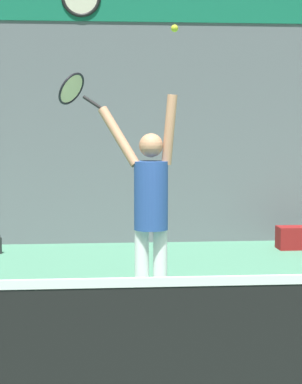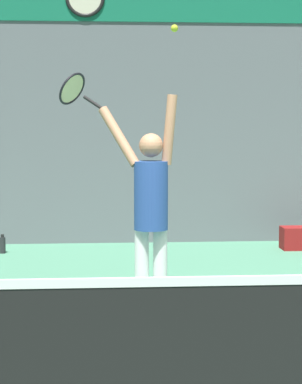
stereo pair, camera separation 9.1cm
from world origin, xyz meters
name	(u,v)px [view 2 (the right image)]	position (x,y,z in m)	size (l,w,h in m)	color
ground_plane	(224,368)	(0.00, 0.00, 0.00)	(18.00, 18.00, 0.00)	#4C8C6B
back_wall	(162,73)	(0.00, 5.42, 2.50)	(18.00, 0.10, 5.00)	slate
court_net	(266,359)	(0.00, -1.25, 0.50)	(7.58, 0.07, 1.06)	#333333
tennis_player	(150,204)	(-0.44, 1.44, 1.03)	(0.74, 0.45, 2.03)	white
tennis_racket	(74,90)	(-1.14, 1.86, 2.08)	(0.48, 0.40, 0.36)	black
tennis_ball	(174,28)	(-0.23, 1.34, 2.60)	(0.07, 0.07, 0.07)	#CCDB2D
water_bottle	(3,245)	(-2.24, 4.65, 0.12)	(0.08, 0.08, 0.26)	#262628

